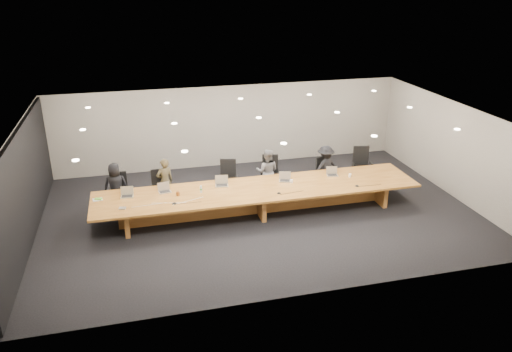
{
  "coord_description": "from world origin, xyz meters",
  "views": [
    {
      "loc": [
        -3.19,
        -12.25,
        6.27
      ],
      "look_at": [
        0.0,
        0.3,
        1.0
      ],
      "focal_mm": 35.0,
      "sensor_mm": 36.0,
      "label": 1
    }
  ],
  "objects_px": {
    "laptop_d": "(285,177)",
    "av_box": "(122,208)",
    "laptop_a": "(127,192)",
    "laptop_e": "(333,172)",
    "chair_far_right": "(362,166)",
    "person_c": "(267,172)",
    "person_d": "(325,168)",
    "mic_left": "(174,203)",
    "water_bottle": "(201,189)",
    "amber_mug": "(178,194)",
    "mic_right": "(357,186)",
    "chair_far_left": "(119,191)",
    "chair_right": "(325,173)",
    "person_a": "(116,186)",
    "chair_left": "(161,188)",
    "paper_cup_far": "(350,175)",
    "chair_mid_left": "(228,179)",
    "person_b": "(165,181)",
    "conference_table": "(259,196)",
    "mic_center": "(279,193)",
    "laptop_b": "(165,188)",
    "laptop_c": "(222,181)",
    "chair_mid_right": "(270,174)"
  },
  "relations": [
    {
      "from": "chair_mid_left",
      "to": "laptop_d",
      "type": "distance_m",
      "value": 1.82
    },
    {
      "from": "chair_right",
      "to": "person_a",
      "type": "xyz_separation_m",
      "value": [
        -6.29,
        0.12,
        0.18
      ]
    },
    {
      "from": "chair_left",
      "to": "av_box",
      "type": "distance_m",
      "value": 1.92
    },
    {
      "from": "laptop_e",
      "to": "chair_left",
      "type": "bearing_deg",
      "value": -179.35
    },
    {
      "from": "laptop_a",
      "to": "av_box",
      "type": "distance_m",
      "value": 0.73
    },
    {
      "from": "chair_right",
      "to": "laptop_d",
      "type": "relative_size",
      "value": 3.11
    },
    {
      "from": "mic_center",
      "to": "laptop_e",
      "type": "bearing_deg",
      "value": 23.94
    },
    {
      "from": "water_bottle",
      "to": "person_c",
      "type": "bearing_deg",
      "value": 27.89
    },
    {
      "from": "paper_cup_far",
      "to": "person_c",
      "type": "bearing_deg",
      "value": 153.01
    },
    {
      "from": "person_d",
      "to": "laptop_b",
      "type": "xyz_separation_m",
      "value": [
        -4.96,
        -0.76,
        0.17
      ]
    },
    {
      "from": "person_b",
      "to": "laptop_b",
      "type": "bearing_deg",
      "value": 67.38
    },
    {
      "from": "laptop_b",
      "to": "laptop_c",
      "type": "bearing_deg",
      "value": -8.35
    },
    {
      "from": "chair_right",
      "to": "person_d",
      "type": "height_order",
      "value": "person_d"
    },
    {
      "from": "chair_left",
      "to": "person_d",
      "type": "xyz_separation_m",
      "value": [
        5.02,
        -0.05,
        0.17
      ]
    },
    {
      "from": "laptop_d",
      "to": "av_box",
      "type": "xyz_separation_m",
      "value": [
        -4.52,
        -0.71,
        -0.12
      ]
    },
    {
      "from": "person_d",
      "to": "mic_center",
      "type": "height_order",
      "value": "person_d"
    },
    {
      "from": "chair_right",
      "to": "person_b",
      "type": "bearing_deg",
      "value": 162.58
    },
    {
      "from": "laptop_a",
      "to": "laptop_e",
      "type": "relative_size",
      "value": 1.03
    },
    {
      "from": "chair_left",
      "to": "paper_cup_far",
      "type": "distance_m",
      "value": 5.5
    },
    {
      "from": "chair_left",
      "to": "paper_cup_far",
      "type": "relative_size",
      "value": 10.81
    },
    {
      "from": "person_d",
      "to": "mic_right",
      "type": "bearing_deg",
      "value": 84.84
    },
    {
      "from": "person_d",
      "to": "laptop_d",
      "type": "relative_size",
      "value": 4.29
    },
    {
      "from": "chair_far_left",
      "to": "av_box",
      "type": "relative_size",
      "value": 6.08
    },
    {
      "from": "chair_far_right",
      "to": "amber_mug",
      "type": "bearing_deg",
      "value": -157.84
    },
    {
      "from": "laptop_a",
      "to": "chair_far_right",
      "type": "bearing_deg",
      "value": 13.35
    },
    {
      "from": "chair_mid_left",
      "to": "mic_left",
      "type": "height_order",
      "value": "chair_mid_left"
    },
    {
      "from": "chair_mid_left",
      "to": "mic_right",
      "type": "relative_size",
      "value": 9.3
    },
    {
      "from": "laptop_a",
      "to": "amber_mug",
      "type": "bearing_deg",
      "value": -4.72
    },
    {
      "from": "person_b",
      "to": "laptop_a",
      "type": "relative_size",
      "value": 4.21
    },
    {
      "from": "chair_mid_right",
      "to": "chair_right",
      "type": "distance_m",
      "value": 1.74
    },
    {
      "from": "chair_far_left",
      "to": "av_box",
      "type": "xyz_separation_m",
      "value": [
        0.1,
        -1.72,
        0.24
      ]
    },
    {
      "from": "laptop_c",
      "to": "av_box",
      "type": "xyz_separation_m",
      "value": [
        -2.71,
        -0.82,
        -0.13
      ]
    },
    {
      "from": "laptop_e",
      "to": "mic_left",
      "type": "height_order",
      "value": "laptop_e"
    },
    {
      "from": "chair_mid_right",
      "to": "chair_right",
      "type": "height_order",
      "value": "chair_mid_right"
    },
    {
      "from": "water_bottle",
      "to": "mic_left",
      "type": "relative_size",
      "value": 1.46
    },
    {
      "from": "conference_table",
      "to": "paper_cup_far",
      "type": "bearing_deg",
      "value": 2.97
    },
    {
      "from": "person_c",
      "to": "water_bottle",
      "type": "distance_m",
      "value": 2.47
    },
    {
      "from": "amber_mug",
      "to": "mic_right",
      "type": "bearing_deg",
      "value": -6.9
    },
    {
      "from": "chair_right",
      "to": "mic_center",
      "type": "height_order",
      "value": "chair_right"
    },
    {
      "from": "chair_far_left",
      "to": "chair_mid_right",
      "type": "bearing_deg",
      "value": 4.37
    },
    {
      "from": "chair_far_left",
      "to": "laptop_a",
      "type": "distance_m",
      "value": 1.09
    },
    {
      "from": "conference_table",
      "to": "laptop_a",
      "type": "relative_size",
      "value": 27.18
    },
    {
      "from": "laptop_d",
      "to": "laptop_e",
      "type": "bearing_deg",
      "value": 20.68
    },
    {
      "from": "chair_far_right",
      "to": "paper_cup_far",
      "type": "bearing_deg",
      "value": -119.11
    },
    {
      "from": "person_d",
      "to": "mic_left",
      "type": "distance_m",
      "value": 5.04
    },
    {
      "from": "chair_mid_right",
      "to": "laptop_a",
      "type": "distance_m",
      "value": 4.38
    },
    {
      "from": "chair_far_right",
      "to": "person_a",
      "type": "height_order",
      "value": "person_a"
    },
    {
      "from": "laptop_b",
      "to": "paper_cup_far",
      "type": "xyz_separation_m",
      "value": [
        5.34,
        -0.23,
        -0.08
      ]
    },
    {
      "from": "person_c",
      "to": "person_d",
      "type": "relative_size",
      "value": 1.0
    },
    {
      "from": "person_b",
      "to": "person_d",
      "type": "xyz_separation_m",
      "value": [
        4.89,
        -0.13,
        0.01
      ]
    }
  ]
}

